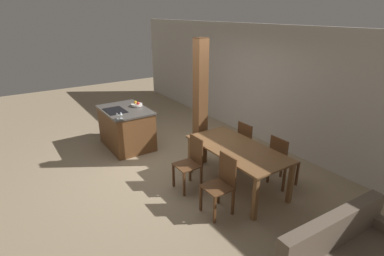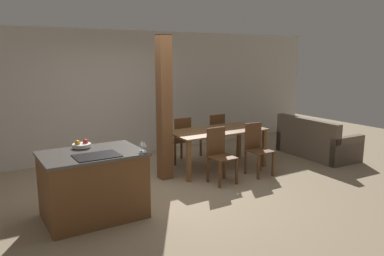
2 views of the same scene
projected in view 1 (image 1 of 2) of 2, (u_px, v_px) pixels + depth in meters
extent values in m
plane|color=#9E896B|center=(168.00, 164.00, 6.21)|extent=(16.00, 16.00, 0.00)
cube|color=beige|center=(261.00, 84.00, 7.04)|extent=(11.20, 0.08, 2.70)
cube|color=brown|center=(127.00, 129.00, 6.88)|extent=(1.28, 0.89, 0.87)
cube|color=#4C4742|center=(125.00, 110.00, 6.72)|extent=(1.32, 0.93, 0.04)
cube|color=black|center=(115.00, 111.00, 6.59)|extent=(0.56, 0.40, 0.01)
cylinder|color=silver|center=(137.00, 105.00, 6.89)|extent=(0.26, 0.26, 0.05)
sphere|color=red|center=(138.00, 103.00, 6.83)|extent=(0.07, 0.07, 0.07)
sphere|color=gold|center=(135.00, 102.00, 6.92)|extent=(0.07, 0.07, 0.07)
cylinder|color=silver|center=(117.00, 119.00, 6.05)|extent=(0.06, 0.06, 0.00)
cylinder|color=silver|center=(117.00, 117.00, 6.04)|extent=(0.01, 0.01, 0.07)
cone|color=silver|center=(117.00, 114.00, 6.01)|extent=(0.07, 0.07, 0.07)
cylinder|color=silver|center=(121.00, 118.00, 6.09)|extent=(0.06, 0.06, 0.00)
cylinder|color=silver|center=(121.00, 117.00, 6.08)|extent=(0.01, 0.01, 0.07)
cone|color=silver|center=(121.00, 113.00, 6.05)|extent=(0.07, 0.07, 0.07)
cube|color=brown|center=(237.00, 148.00, 5.16)|extent=(1.87, 0.92, 0.03)
cube|color=brown|center=(190.00, 155.00, 5.77)|extent=(0.07, 0.07, 0.74)
cube|color=brown|center=(255.00, 199.00, 4.42)|extent=(0.07, 0.07, 0.74)
cube|color=brown|center=(222.00, 145.00, 6.17)|extent=(0.07, 0.07, 0.74)
cube|color=brown|center=(290.00, 183.00, 4.83)|extent=(0.07, 0.07, 0.74)
cube|color=brown|center=(187.00, 165.00, 5.20)|extent=(0.40, 0.40, 0.02)
cube|color=brown|center=(196.00, 150.00, 5.20)|extent=(0.38, 0.02, 0.48)
cube|color=brown|center=(173.00, 175.00, 5.33)|extent=(0.04, 0.04, 0.45)
cube|color=brown|center=(184.00, 184.00, 5.05)|extent=(0.04, 0.04, 0.45)
cube|color=brown|center=(190.00, 170.00, 5.51)|extent=(0.04, 0.04, 0.45)
cube|color=brown|center=(201.00, 178.00, 5.24)|extent=(0.04, 0.04, 0.45)
cube|color=brown|center=(217.00, 187.00, 4.55)|extent=(0.40, 0.40, 0.02)
cube|color=brown|center=(227.00, 169.00, 4.55)|extent=(0.38, 0.02, 0.48)
cube|color=brown|center=(201.00, 198.00, 4.68)|extent=(0.04, 0.04, 0.45)
cube|color=brown|center=(215.00, 210.00, 4.40)|extent=(0.04, 0.04, 0.45)
cube|color=brown|center=(219.00, 191.00, 4.86)|extent=(0.04, 0.04, 0.45)
cube|color=brown|center=(233.00, 202.00, 4.59)|extent=(0.04, 0.04, 0.45)
cube|color=brown|center=(251.00, 145.00, 5.98)|extent=(0.40, 0.40, 0.02)
cube|color=brown|center=(245.00, 135.00, 5.79)|extent=(0.38, 0.02, 0.48)
cube|color=brown|center=(263.00, 157.00, 6.02)|extent=(0.04, 0.04, 0.45)
cube|color=brown|center=(250.00, 150.00, 6.30)|extent=(0.04, 0.04, 0.45)
cube|color=brown|center=(250.00, 161.00, 5.84)|extent=(0.04, 0.04, 0.45)
cube|color=brown|center=(238.00, 154.00, 6.11)|extent=(0.04, 0.04, 0.45)
cube|color=brown|center=(284.00, 161.00, 5.33)|extent=(0.40, 0.40, 0.02)
cube|color=brown|center=(278.00, 151.00, 5.14)|extent=(0.38, 0.02, 0.48)
cube|color=brown|center=(297.00, 174.00, 5.37)|extent=(0.04, 0.04, 0.45)
cube|color=brown|center=(282.00, 166.00, 5.64)|extent=(0.04, 0.04, 0.45)
cube|color=brown|center=(284.00, 180.00, 5.19)|extent=(0.04, 0.04, 0.45)
cube|color=brown|center=(269.00, 171.00, 5.46)|extent=(0.04, 0.04, 0.45)
cube|color=brown|center=(334.00, 230.00, 3.39)|extent=(0.24, 1.69, 0.42)
cube|color=brown|center=(200.00, 104.00, 5.85)|extent=(0.22, 0.22, 2.51)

